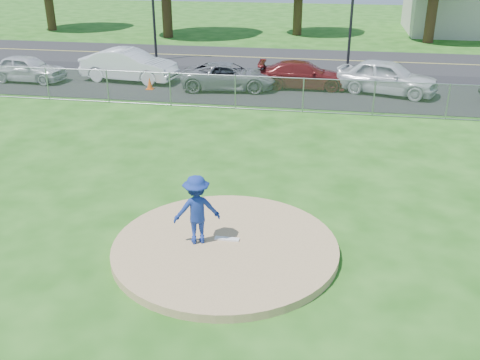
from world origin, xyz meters
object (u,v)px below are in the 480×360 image
object	(u,v)px
pitcher	(197,210)
parked_car_silver	(27,68)
parked_car_darkred	(303,75)
traffic_cone	(150,83)
parked_car_pearl	(387,77)
parked_car_white	(129,65)
traffic_signal_left	(157,5)
parked_car_gray	(229,76)

from	to	relation	value
pitcher	parked_car_silver	size ratio (longest dim) A/B	0.42
parked_car_silver	parked_car_darkred	world-z (taller)	parked_car_silver
traffic_cone	parked_car_pearl	world-z (taller)	parked_car_pearl
pitcher	traffic_cone	size ratio (longest dim) A/B	2.84
parked_car_white	traffic_cone	bearing A→B (deg)	-127.23
pitcher	parked_car_darkred	bearing A→B (deg)	-116.43
parked_car_silver	parked_car_pearl	size ratio (longest dim) A/B	0.85
traffic_signal_left	pitcher	distance (m)	23.55
traffic_signal_left	parked_car_silver	bearing A→B (deg)	-127.11
traffic_cone	parked_car_darkred	bearing A→B (deg)	12.40
traffic_cone	parked_car_gray	size ratio (longest dim) A/B	0.13
parked_car_darkred	pitcher	bearing A→B (deg)	172.91
pitcher	parked_car_darkred	xyz separation A→B (m)	(1.39, 16.39, -0.38)
parked_car_gray	traffic_signal_left	bearing A→B (deg)	34.53
parked_car_darkred	traffic_cone	bearing A→B (deg)	100.14
parked_car_white	parked_car_darkred	size ratio (longest dim) A/B	1.12
traffic_cone	parked_car_darkred	distance (m)	7.83
parked_car_silver	parked_car_gray	xyz separation A→B (m)	(10.93, 0.21, -0.04)
traffic_cone	parked_car_white	xyz separation A→B (m)	(-1.64, 1.56, 0.54)
parked_car_gray	parked_car_white	bearing A→B (deg)	74.54
parked_car_white	parked_car_pearl	world-z (taller)	parked_car_white
parked_car_white	parked_car_pearl	distance (m)	13.39
traffic_signal_left	parked_car_white	xyz separation A→B (m)	(0.19, -5.73, -2.51)
parked_car_silver	parked_car_gray	distance (m)	10.93
pitcher	parked_car_white	xyz separation A→B (m)	(-7.90, 16.27, -0.20)
traffic_signal_left	parked_car_pearl	world-z (taller)	traffic_signal_left
parked_car_darkred	parked_car_pearl	bearing A→B (deg)	-98.80
parked_car_silver	parked_car_pearl	world-z (taller)	parked_car_pearl
traffic_cone	parked_car_darkred	size ratio (longest dim) A/B	0.13
pitcher	parked_car_white	distance (m)	18.08
traffic_signal_left	pitcher	world-z (taller)	traffic_signal_left
parked_car_pearl	pitcher	bearing A→B (deg)	178.45
pitcher	parked_car_white	bearing A→B (deg)	-85.70
parked_car_pearl	traffic_cone	bearing A→B (deg)	113.35
parked_car_white	parked_car_gray	distance (m)	5.66
parked_car_silver	parked_car_white	xyz separation A→B (m)	(5.34, 1.07, 0.14)
parked_car_white	parked_car_gray	size ratio (longest dim) A/B	1.08
parked_car_silver	parked_car_white	distance (m)	5.45
parked_car_silver	traffic_signal_left	bearing A→B (deg)	-35.02
traffic_signal_left	traffic_cone	bearing A→B (deg)	-75.90
parked_car_gray	parked_car_pearl	world-z (taller)	parked_car_pearl
traffic_cone	parked_car_pearl	distance (m)	11.82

